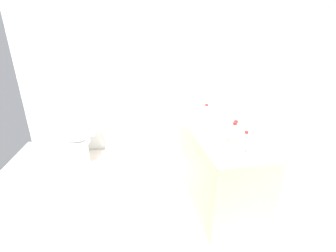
{
  "coord_description": "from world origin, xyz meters",
  "views": [
    {
      "loc": [
        0.1,
        -2.3,
        1.75
      ],
      "look_at": [
        0.53,
        0.26,
        0.75
      ],
      "focal_mm": 23.94,
      "sensor_mm": 36.0,
      "label": 1
    }
  ],
  "objects": [
    {
      "name": "water_bottle_0",
      "position": [
        1.0,
        0.19,
        0.92
      ],
      "size": [
        0.07,
        0.07,
        0.21
      ],
      "color": "silver",
      "rests_on": "vanity_counter"
    },
    {
      "name": "drinking_glass_3",
      "position": [
        1.08,
        0.16,
        0.87
      ],
      "size": [
        0.07,
        0.07,
        0.1
      ],
      "primitive_type": "cylinder",
      "color": "white",
      "rests_on": "vanity_counter"
    },
    {
      "name": "water_bottle_1",
      "position": [
        1.08,
        -0.63,
        0.9
      ],
      "size": [
        0.06,
        0.06,
        0.18
      ],
      "color": "silver",
      "rests_on": "vanity_counter"
    },
    {
      "name": "vanity_counter",
      "position": [
        1.01,
        -0.25,
        0.41
      ],
      "size": [
        0.58,
        1.3,
        0.82
      ],
      "primitive_type": "cube",
      "color": "tan",
      "rests_on": "ground_plane"
    },
    {
      "name": "drinking_glass_1",
      "position": [
        1.0,
        -0.7,
        0.86
      ],
      "size": [
        0.06,
        0.06,
        0.09
      ],
      "primitive_type": "cylinder",
      "color": "white",
      "rests_on": "vanity_counter"
    },
    {
      "name": "ground_plane",
      "position": [
        0.0,
        0.0,
        0.0
      ],
      "size": [
        3.61,
        3.61,
        0.0
      ],
      "primitive_type": "plane",
      "color": "beige"
    },
    {
      "name": "sink_faucet",
      "position": [
        1.2,
        -0.2,
        0.85
      ],
      "size": [
        0.11,
        0.15,
        0.07
      ],
      "color": "#AFAFB4",
      "rests_on": "vanity_counter"
    },
    {
      "name": "sink_basin",
      "position": [
        1.0,
        -0.2,
        0.85
      ],
      "size": [
        0.34,
        0.34,
        0.05
      ],
      "primitive_type": "cylinder",
      "color": "white",
      "rests_on": "vanity_counter"
    },
    {
      "name": "drinking_glass_2",
      "position": [
        1.06,
        0.02,
        0.86
      ],
      "size": [
        0.07,
        0.07,
        0.08
      ],
      "primitive_type": "cylinder",
      "color": "white",
      "rests_on": "vanity_counter"
    },
    {
      "name": "wall_back_tiled",
      "position": [
        0.0,
        1.33,
        1.25
      ],
      "size": [
        3.01,
        0.1,
        2.5
      ],
      "primitive_type": "cube",
      "color": "silver",
      "rests_on": "ground_plane"
    },
    {
      "name": "wall_right_mirror",
      "position": [
        1.35,
        0.0,
        1.25
      ],
      "size": [
        0.1,
        2.97,
        2.5
      ],
      "primitive_type": "cube",
      "color": "silver",
      "rests_on": "ground_plane"
    },
    {
      "name": "drinking_glass_0",
      "position": [
        1.08,
        -0.73,
        0.87
      ],
      "size": [
        0.06,
        0.06,
        0.1
      ],
      "primitive_type": "cylinder",
      "color": "white",
      "rests_on": "vanity_counter"
    },
    {
      "name": "toilet",
      "position": [
        -0.68,
        0.89,
        0.36
      ],
      "size": [
        0.39,
        0.5,
        0.68
      ],
      "rotation": [
        0.0,
        0.0,
        -1.59
      ],
      "color": "white",
      "rests_on": "ground_plane"
    },
    {
      "name": "water_bottle_2",
      "position": [
        1.05,
        -0.47,
        0.93
      ],
      "size": [
        0.07,
        0.07,
        0.23
      ],
      "color": "silver",
      "rests_on": "vanity_counter"
    },
    {
      "name": "toilet_paper_roll",
      "position": [
        -0.9,
        0.86,
        0.07
      ],
      "size": [
        0.11,
        0.11,
        0.13
      ],
      "primitive_type": "cylinder",
      "color": "white",
      "rests_on": "ground_plane"
    },
    {
      "name": "water_bottle_3",
      "position": [
        1.01,
        -0.54,
        0.93
      ],
      "size": [
        0.07,
        0.07,
        0.24
      ],
      "color": "silver",
      "rests_on": "vanity_counter"
    },
    {
      "name": "bath_mat",
      "position": [
        0.35,
        0.39,
        0.01
      ],
      "size": [
        0.61,
        0.38,
        0.01
      ],
      "primitive_type": "cube",
      "color": "white",
      "rests_on": "ground_plane"
    },
    {
      "name": "bathtub",
      "position": [
        0.54,
        0.95,
        0.3
      ],
      "size": [
        1.45,
        0.67,
        1.27
      ],
      "color": "silver",
      "rests_on": "ground_plane"
    }
  ]
}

